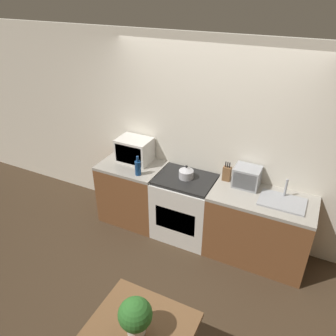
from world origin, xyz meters
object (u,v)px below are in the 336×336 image
kettle (186,173)px  toaster_oven (247,177)px  bottle (138,168)px  microwave (134,150)px  stove_range (184,207)px  dining_table (141,335)px

kettle → toaster_oven: toaster_oven is taller
bottle → microwave: bearing=127.4°
stove_range → dining_table: size_ratio=1.13×
bottle → dining_table: 2.08m
kettle → bottle: (-0.59, -0.20, 0.03)m
microwave → bottle: microwave is taller
microwave → kettle: bearing=-7.1°
bottle → kettle: bearing=19.1°
kettle → microwave: size_ratio=0.41×
dining_table → toaster_oven: bearing=82.9°
toaster_oven → dining_table: bearing=-97.1°
microwave → bottle: 0.39m
kettle → dining_table: size_ratio=0.23×
stove_range → bottle: 0.83m
kettle → microwave: 0.83m
kettle → stove_range: bearing=-97.1°
stove_range → microwave: microwave is taller
bottle → dining_table: bottle is taller
microwave → toaster_oven: (1.55, 0.04, -0.04)m
stove_range → kettle: (0.00, 0.02, 0.53)m
stove_range → dining_table: 2.01m
kettle → microwave: (-0.82, 0.10, 0.09)m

